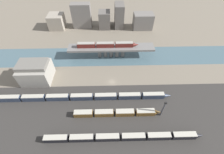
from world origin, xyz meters
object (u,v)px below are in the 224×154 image
train_yard_mid (117,113)px  signal_tower (163,109)px  warehouse_building (36,72)px  train_on_bridge (108,45)px  train_yard_near (123,137)px  train_yard_far (72,97)px

train_yard_mid → signal_tower: size_ratio=3.83×
warehouse_building → signal_tower: 79.00m
warehouse_building → train_on_bridge: bearing=26.0°
train_on_bridge → warehouse_building: bearing=-154.0°
warehouse_building → signal_tower: (73.73, -28.37, -0.49)m
train_on_bridge → warehouse_building: 50.86m
train_yard_mid → signal_tower: (23.46, -0.82, 4.32)m
train_on_bridge → warehouse_building: size_ratio=2.46×
train_yard_near → train_yard_mid: (-2.38, 12.98, -0.06)m
train_on_bridge → train_yard_near: size_ratio=0.58×
train_yard_mid → signal_tower: 23.86m
signal_tower → train_on_bridge: bearing=119.1°
train_on_bridge → train_yard_far: (-20.85, -39.07, -8.60)m
train_yard_mid → warehouse_building: warehouse_building is taller
train_yard_mid → warehouse_building: size_ratio=2.58×
train_yard_near → warehouse_building: size_ratio=4.23×
warehouse_building → signal_tower: size_ratio=1.48×
train_yard_mid → train_yard_near: bearing=-79.6°
train_yard_far → signal_tower: bearing=-13.2°
train_yard_near → train_yard_mid: bearing=100.4°
signal_tower → warehouse_building: bearing=159.0°
train_yard_far → warehouse_building: size_ratio=6.34×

